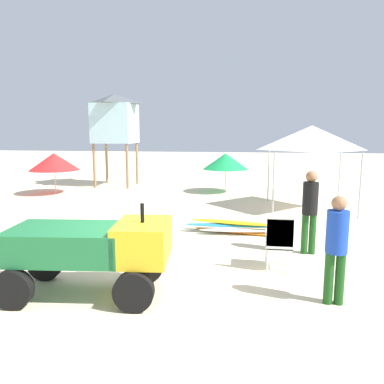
# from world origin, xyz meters

# --- Properties ---
(ground) EXTENTS (80.00, 80.00, 0.00)m
(ground) POSITION_xyz_m (0.00, 0.00, 0.00)
(ground) COLOR beige
(utility_cart) EXTENTS (2.65, 1.50, 1.50)m
(utility_cart) POSITION_xyz_m (-0.61, -0.47, 0.78)
(utility_cart) COLOR #1E6B38
(utility_cart) RESTS_ON ground
(stacked_plastic_chairs) EXTENTS (0.48, 0.48, 1.11)m
(stacked_plastic_chairs) POSITION_xyz_m (2.42, 1.02, 0.65)
(stacked_plastic_chairs) COLOR silver
(stacked_plastic_chairs) RESTS_ON ground
(surfboard_pile) EXTENTS (2.59, 0.76, 0.32)m
(surfboard_pile) POSITION_xyz_m (1.54, 3.49, 0.16)
(surfboard_pile) COLOR orange
(surfboard_pile) RESTS_ON ground
(lifeguard_near_left) EXTENTS (0.32, 0.32, 1.67)m
(lifeguard_near_left) POSITION_xyz_m (3.13, -0.27, 0.96)
(lifeguard_near_left) COLOR #194C19
(lifeguard_near_left) RESTS_ON ground
(lifeguard_near_center) EXTENTS (0.32, 0.32, 1.78)m
(lifeguard_near_center) POSITION_xyz_m (3.13, 2.11, 1.03)
(lifeguard_near_center) COLOR #194C19
(lifeguard_near_center) RESTS_ON ground
(popup_canopy) EXTENTS (2.57, 2.57, 2.78)m
(popup_canopy) POSITION_xyz_m (3.88, 6.91, 2.37)
(popup_canopy) COLOR #B2B2B7
(popup_canopy) RESTS_ON ground
(lifeguard_tower) EXTENTS (1.98, 1.98, 4.28)m
(lifeguard_tower) POSITION_xyz_m (-4.31, 11.19, 3.16)
(lifeguard_tower) COLOR olive
(lifeguard_tower) RESTS_ON ground
(beach_umbrella_left) EXTENTS (2.02, 2.02, 1.70)m
(beach_umbrella_left) POSITION_xyz_m (-6.04, 8.56, 1.35)
(beach_umbrella_left) COLOR beige
(beach_umbrella_left) RESTS_ON ground
(beach_umbrella_mid) EXTENTS (1.92, 1.92, 1.67)m
(beach_umbrella_mid) POSITION_xyz_m (0.93, 9.96, 1.34)
(beach_umbrella_mid) COLOR beige
(beach_umbrella_mid) RESTS_ON ground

